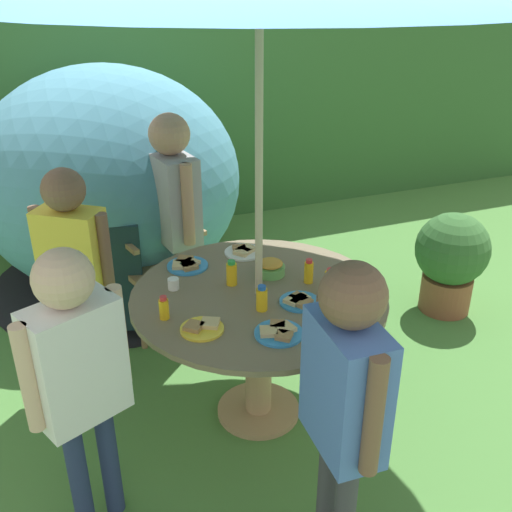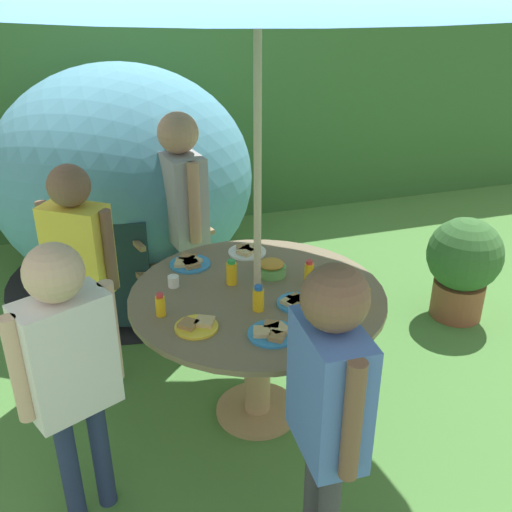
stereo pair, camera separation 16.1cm
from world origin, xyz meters
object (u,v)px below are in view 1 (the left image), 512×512
object	(u,v)px
garden_table	(259,321)
child_in_white_shirt	(77,362)
child_in_blue_shirt	(345,387)
plate_near_left	(187,265)
juice_bottle_far_right	(262,299)
plate_center_back	(202,327)
plate_far_left	(299,301)
child_in_yellow_shirt	(73,255)
plate_mid_left	(243,251)
juice_bottle_back_edge	(232,273)
plate_mid_right	(279,332)
juice_bottle_center_front	(365,293)
snack_bowl	(270,268)
cup_near	(173,284)
child_in_grey_shirt	(173,199)
juice_bottle_near_right	(309,272)
wooden_chair	(151,243)
potted_plant	(451,258)
dome_tent	(109,182)
juice_bottle_front_edge	(164,308)
juice_bottle_spot_a	(330,281)

from	to	relation	value
garden_table	child_in_white_shirt	distance (m)	1.01
child_in_blue_shirt	plate_near_left	bearing A→B (deg)	11.66
garden_table	juice_bottle_far_right	world-z (taller)	juice_bottle_far_right
plate_center_back	plate_far_left	xyz separation A→B (m)	(0.50, 0.05, 0.00)
garden_table	plate_far_left	world-z (taller)	plate_far_left
child_in_yellow_shirt	plate_center_back	bearing A→B (deg)	-24.23
child_in_blue_shirt	child_in_yellow_shirt	bearing A→B (deg)	29.48
plate_mid_left	juice_bottle_back_edge	bearing A→B (deg)	-119.25
plate_mid_right	plate_far_left	distance (m)	0.28
plate_mid_right	juice_bottle_far_right	size ratio (longest dim) A/B	1.70
plate_mid_left	juice_bottle_back_edge	xyz separation A→B (m)	(-0.18, -0.31, 0.05)
child_in_white_shirt	plate_far_left	bearing A→B (deg)	-11.14
plate_near_left	plate_center_back	distance (m)	0.62
plate_far_left	juice_bottle_center_front	world-z (taller)	juice_bottle_center_front
snack_bowl	cup_near	xyz separation A→B (m)	(-0.51, 0.03, -0.01)
plate_mid_left	child_in_white_shirt	bearing A→B (deg)	-139.33
child_in_grey_shirt	juice_bottle_back_edge	distance (m)	0.86
snack_bowl	juice_bottle_far_right	xyz separation A→B (m)	(-0.17, -0.31, 0.02)
juice_bottle_near_right	child_in_blue_shirt	bearing A→B (deg)	-108.15
child_in_grey_shirt	wooden_chair	bearing A→B (deg)	-154.86
child_in_white_shirt	child_in_grey_shirt	bearing A→B (deg)	38.52
potted_plant	cup_near	bearing A→B (deg)	-170.01
juice_bottle_near_right	juice_bottle_back_edge	distance (m)	0.39
wooden_chair	plate_near_left	world-z (taller)	wooden_chair
plate_mid_right	juice_bottle_center_front	xyz separation A→B (m)	(0.49, 0.10, 0.04)
garden_table	potted_plant	xyz separation A→B (m)	(1.62, 0.54, -0.19)
dome_tent	plate_center_back	bearing A→B (deg)	-72.18
juice_bottle_front_edge	juice_bottle_back_edge	size ratio (longest dim) A/B	0.86
juice_bottle_spot_a	child_in_grey_shirt	bearing A→B (deg)	114.72
dome_tent	child_in_blue_shirt	world-z (taller)	dome_tent
garden_table	child_in_blue_shirt	distance (m)	0.96
child_in_blue_shirt	juice_bottle_spot_a	bearing A→B (deg)	-22.32
plate_mid_left	wooden_chair	bearing A→B (deg)	118.40
juice_bottle_near_right	dome_tent	bearing A→B (deg)	112.25
garden_table	potted_plant	distance (m)	1.72
child_in_grey_shirt	child_in_white_shirt	world-z (taller)	child_in_grey_shirt
cup_near	child_in_yellow_shirt	bearing A→B (deg)	137.76
juice_bottle_center_front	juice_bottle_front_edge	bearing A→B (deg)	167.37
potted_plant	juice_bottle_center_front	xyz separation A→B (m)	(-1.18, -0.81, 0.40)
child_in_yellow_shirt	juice_bottle_far_right	distance (m)	1.07
dome_tent	snack_bowl	distance (m)	1.73
juice_bottle_near_right	cup_near	bearing A→B (deg)	164.81
juice_bottle_center_front	juice_bottle_front_edge	size ratio (longest dim) A/B	0.98
dome_tent	plate_far_left	size ratio (longest dim) A/B	12.00
plate_near_left	juice_bottle_center_front	size ratio (longest dim) A/B	1.95
wooden_chair	child_in_white_shirt	bearing A→B (deg)	-125.55
child_in_yellow_shirt	juice_bottle_far_right	world-z (taller)	child_in_yellow_shirt
snack_bowl	plate_near_left	size ratio (longest dim) A/B	0.69
plate_center_back	juice_bottle_spot_a	xyz separation A→B (m)	(0.68, 0.10, 0.05)
juice_bottle_far_right	juice_bottle_front_edge	bearing A→B (deg)	168.63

